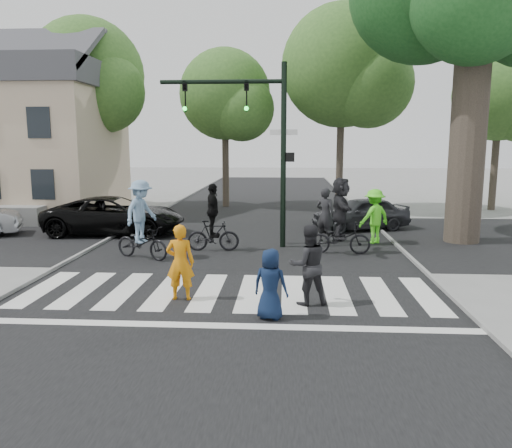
% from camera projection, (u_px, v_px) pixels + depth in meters
% --- Properties ---
extents(ground, '(120.00, 120.00, 0.00)m').
position_uv_depth(ground, '(224.00, 306.00, 10.72)').
color(ground, gray).
rests_on(ground, ground).
extents(road_stem, '(10.00, 70.00, 0.01)m').
position_uv_depth(road_stem, '(244.00, 254.00, 15.64)').
color(road_stem, black).
rests_on(road_stem, ground).
extents(road_cross, '(70.00, 10.00, 0.01)m').
position_uv_depth(road_cross, '(251.00, 236.00, 18.60)').
color(road_cross, black).
rests_on(road_cross, ground).
extents(curb_left, '(0.10, 70.00, 0.10)m').
position_uv_depth(curb_left, '(87.00, 251.00, 15.94)').
color(curb_left, gray).
rests_on(curb_left, ground).
extents(curb_right, '(0.10, 70.00, 0.10)m').
position_uv_depth(curb_right, '(407.00, 255.00, 15.33)').
color(curb_right, gray).
rests_on(curb_right, ground).
extents(crosswalk, '(10.00, 3.85, 0.01)m').
position_uv_depth(crosswalk, '(228.00, 296.00, 11.37)').
color(crosswalk, silver).
rests_on(crosswalk, ground).
extents(traffic_signal, '(4.45, 0.29, 6.00)m').
position_uv_depth(traffic_signal, '(258.00, 129.00, 16.17)').
color(traffic_signal, black).
rests_on(traffic_signal, ground).
extents(bg_tree_0, '(5.46, 5.20, 8.97)m').
position_uv_depth(bg_tree_0, '(2.00, 91.00, 26.32)').
color(bg_tree_0, brown).
rests_on(bg_tree_0, ground).
extents(bg_tree_1, '(6.09, 5.80, 9.80)m').
position_uv_depth(bg_tree_1, '(91.00, 79.00, 25.42)').
color(bg_tree_1, brown).
rests_on(bg_tree_1, ground).
extents(bg_tree_2, '(5.04, 4.80, 8.40)m').
position_uv_depth(bg_tree_2, '(229.00, 98.00, 26.26)').
color(bg_tree_2, brown).
rests_on(bg_tree_2, ground).
extents(bg_tree_3, '(6.30, 6.00, 10.20)m').
position_uv_depth(bg_tree_3, '(349.00, 71.00, 24.38)').
color(bg_tree_3, brown).
rests_on(bg_tree_3, ground).
extents(bg_tree_4, '(4.83, 4.60, 8.15)m').
position_uv_depth(bg_tree_4, '(506.00, 99.00, 24.95)').
color(bg_tree_4, brown).
rests_on(bg_tree_4, ground).
extents(house, '(8.40, 8.10, 8.82)m').
position_uv_depth(house, '(27.00, 136.00, 24.57)').
color(house, beige).
rests_on(house, ground).
extents(pedestrian_woman, '(0.64, 0.43, 1.71)m').
position_uv_depth(pedestrian_woman, '(180.00, 262.00, 11.01)').
color(pedestrian_woman, orange).
rests_on(pedestrian_woman, ground).
extents(pedestrian_child, '(0.80, 0.63, 1.43)m').
position_uv_depth(pedestrian_child, '(270.00, 284.00, 9.81)').
color(pedestrian_child, '#0F1D3A').
rests_on(pedestrian_child, ground).
extents(pedestrian_adult, '(0.99, 0.85, 1.76)m').
position_uv_depth(pedestrian_adult, '(308.00, 265.00, 10.68)').
color(pedestrian_adult, black).
rests_on(pedestrian_adult, ground).
extents(cyclist_left, '(1.98, 1.40, 2.38)m').
position_uv_depth(cyclist_left, '(142.00, 225.00, 14.91)').
color(cyclist_left, black).
rests_on(cyclist_left, ground).
extents(cyclist_mid, '(1.70, 1.04, 2.18)m').
position_uv_depth(cyclist_mid, '(213.00, 224.00, 16.02)').
color(cyclist_mid, black).
rests_on(cyclist_mid, ground).
extents(cyclist_right, '(1.93, 1.79, 2.41)m').
position_uv_depth(cyclist_right, '(340.00, 220.00, 15.56)').
color(cyclist_right, black).
rests_on(cyclist_right, ground).
extents(car_suv, '(5.24, 2.48, 1.45)m').
position_uv_depth(car_suv, '(115.00, 216.00, 18.98)').
color(car_suv, black).
rests_on(car_suv, ground).
extents(car_grey, '(4.20, 2.79, 1.33)m').
position_uv_depth(car_grey, '(361.00, 213.00, 19.96)').
color(car_grey, '#2F3034').
rests_on(car_grey, ground).
extents(bystander_hivis, '(1.41, 1.24, 1.89)m').
position_uv_depth(bystander_hivis, '(374.00, 216.00, 17.24)').
color(bystander_hivis, '#5CFF27').
rests_on(bystander_hivis, ground).
extents(bystander_dark, '(0.84, 0.77, 1.93)m').
position_uv_depth(bystander_dark, '(325.00, 215.00, 17.44)').
color(bystander_dark, black).
rests_on(bystander_dark, ground).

